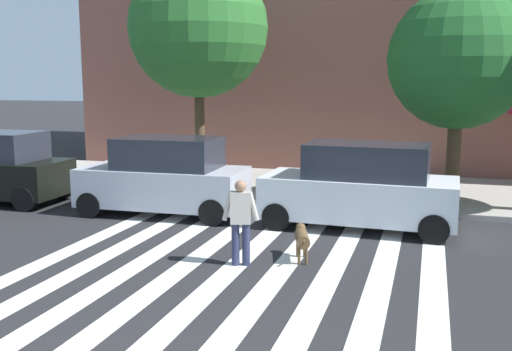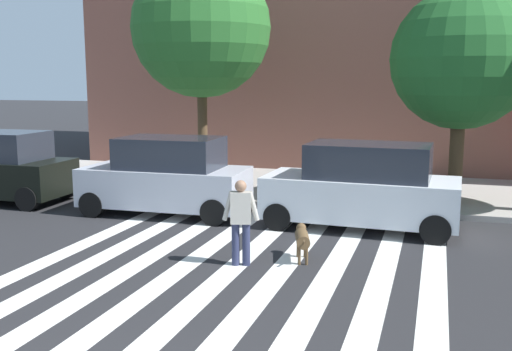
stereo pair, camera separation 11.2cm
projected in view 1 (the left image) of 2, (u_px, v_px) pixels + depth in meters
The scene contains 9 objects.
ground_plane at pixel (241, 275), 10.48m from camera, with size 160.00×160.00×0.00m, color #232326.
sidewalk_far at pixel (325, 188), 18.61m from camera, with size 80.00×6.00×0.15m, color #A39D96.
crosswalk_stripes at pixel (227, 274), 10.56m from camera, with size 7.65×10.64×0.01m.
parked_car_behind_first at pixel (165, 177), 15.15m from camera, with size 4.34×2.08×2.03m.
parked_car_third_in_line at pixel (361, 187), 13.69m from camera, with size 4.56×2.11×2.03m.
street_tree_nearest at pixel (198, 28), 17.87m from camera, with size 4.30×4.30×7.08m.
street_tree_middle at pixel (459, 59), 15.32m from camera, with size 3.72×3.72×5.75m.
pedestrian_dog_walker at pixel (241, 218), 10.91m from camera, with size 0.70×0.34×1.64m.
dog_on_leash at pixel (302, 238), 11.31m from camera, with size 0.47×1.08×0.65m.
Camera 1 is at (3.17, -3.93, 3.46)m, focal length 40.80 mm.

